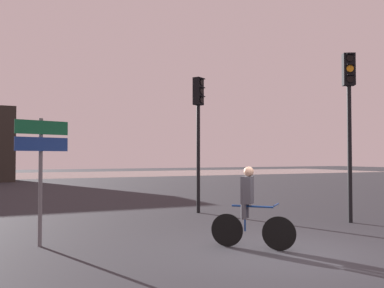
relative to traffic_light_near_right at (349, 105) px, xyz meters
name	(u,v)px	position (x,y,z in m)	size (l,w,h in m)	color
ground_plane	(283,254)	(-4.06, -2.30, -3.25)	(120.00, 120.00, 0.00)	#28282D
water_strip	(43,175)	(-4.06, 36.60, -3.25)	(80.00, 16.00, 0.01)	gray
traffic_light_near_right	(349,105)	(0.00, 0.00, 0.00)	(0.40, 0.42, 4.70)	black
traffic_light_center	(198,119)	(-2.87, 3.67, -0.19)	(0.40, 0.42, 4.41)	black
direction_sign_post	(41,158)	(-8.08, 0.34, -1.46)	(1.06, 0.34, 2.60)	slate
cyclist	(249,207)	(-4.35, -1.60, -2.44)	(1.19, 1.29, 1.62)	black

